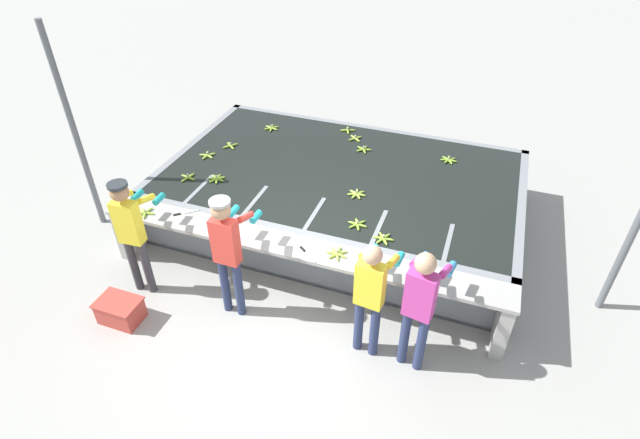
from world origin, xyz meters
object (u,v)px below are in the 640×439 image
(worker_1, at_px, (227,246))
(knife_0, at_px, (305,252))
(banana_bunch_floating_1, at_px, (208,155))
(banana_bunch_ledge_0, at_px, (145,213))
(banana_bunch_floating_3, at_px, (217,179))
(worker_2, at_px, (371,290))
(banana_bunch_floating_10, at_px, (357,224))
(banana_bunch_floating_6, at_px, (272,128))
(banana_bunch_floating_9, at_px, (449,160))
(worker_3, at_px, (420,301))
(banana_bunch_ledge_1, at_px, (337,253))
(banana_bunch_floating_7, at_px, (364,149))
(support_post_left, at_px, (75,133))
(banana_bunch_floating_11, at_px, (355,138))
(banana_bunch_floating_0, at_px, (230,146))
(banana_bunch_floating_4, at_px, (348,130))
(banana_bunch_floating_8, at_px, (188,177))
(worker_0, at_px, (131,227))
(crate, at_px, (120,310))
(banana_bunch_floating_2, at_px, (357,194))
(knife_1, at_px, (182,213))
(banana_bunch_floating_5, at_px, (383,238))

(worker_1, distance_m, knife_0, 0.96)
(banana_bunch_floating_1, bearing_deg, banana_bunch_ledge_0, -89.34)
(knife_0, bearing_deg, banana_bunch_floating_3, 149.18)
(worker_1, relative_size, worker_2, 1.08)
(banana_bunch_floating_10, bearing_deg, banana_bunch_floating_1, 161.41)
(banana_bunch_floating_6, relative_size, banana_bunch_ledge_0, 1.02)
(worker_2, height_order, banana_bunch_floating_9, worker_2)
(worker_3, height_order, banana_bunch_floating_1, worker_3)
(banana_bunch_floating_1, height_order, banana_bunch_ledge_1, banana_bunch_ledge_1)
(worker_1, bearing_deg, banana_bunch_floating_7, 76.34)
(banana_bunch_ledge_0, relative_size, support_post_left, 0.09)
(banana_bunch_floating_3, distance_m, banana_bunch_floating_11, 2.55)
(banana_bunch_floating_0, relative_size, banana_bunch_floating_4, 0.87)
(worker_2, height_order, banana_bunch_floating_4, worker_2)
(banana_bunch_floating_8, bearing_deg, banana_bunch_ledge_0, -92.91)
(worker_2, distance_m, banana_bunch_floating_3, 3.28)
(worker_0, bearing_deg, crate, -85.00)
(banana_bunch_floating_2, xyz_separation_m, banana_bunch_floating_11, (-0.52, 1.66, 0.00))
(worker_1, height_order, banana_bunch_floating_11, worker_1)
(banana_bunch_floating_9, bearing_deg, banana_bunch_ledge_1, -108.78)
(worker_2, height_order, knife_1, worker_2)
(banana_bunch_floating_7, height_order, knife_1, banana_bunch_floating_7)
(banana_bunch_floating_1, bearing_deg, banana_bunch_floating_8, -84.26)
(worker_0, relative_size, worker_2, 1.06)
(worker_0, bearing_deg, banana_bunch_floating_8, 95.34)
(worker_2, relative_size, worker_3, 0.96)
(worker_2, xyz_separation_m, banana_bunch_floating_7, (-1.01, 3.26, -0.09))
(banana_bunch_floating_5, distance_m, banana_bunch_floating_11, 2.78)
(worker_1, distance_m, banana_bunch_floating_6, 3.58)
(banana_bunch_floating_4, distance_m, banana_bunch_floating_10, 2.78)
(banana_bunch_floating_9, bearing_deg, banana_bunch_floating_7, -174.48)
(knife_0, bearing_deg, support_post_left, 171.80)
(worker_1, bearing_deg, banana_bunch_floating_3, 124.12)
(banana_bunch_floating_4, distance_m, banana_bunch_ledge_1, 3.39)
(worker_2, height_order, crate, worker_2)
(banana_bunch_floating_8, distance_m, banana_bunch_floating_10, 2.78)
(banana_bunch_floating_4, bearing_deg, crate, -109.92)
(banana_bunch_floating_0, relative_size, banana_bunch_floating_7, 0.87)
(worker_0, bearing_deg, banana_bunch_ledge_0, 110.69)
(banana_bunch_floating_5, height_order, banana_bunch_floating_9, same)
(banana_bunch_floating_11, height_order, banana_bunch_ledge_1, banana_bunch_ledge_1)
(banana_bunch_floating_6, height_order, crate, banana_bunch_floating_6)
(banana_bunch_floating_5, bearing_deg, banana_bunch_ledge_1, -133.58)
(banana_bunch_floating_8, xyz_separation_m, knife_1, (0.43, -0.83, -0.01))
(knife_0, bearing_deg, banana_bunch_floating_9, 65.33)
(banana_bunch_floating_1, height_order, banana_bunch_floating_3, same)
(banana_bunch_floating_6, bearing_deg, banana_bunch_floating_0, -113.74)
(worker_1, relative_size, banana_bunch_floating_10, 6.26)
(banana_bunch_ledge_0, bearing_deg, banana_bunch_ledge_1, 1.79)
(worker_3, height_order, banana_bunch_floating_3, worker_3)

